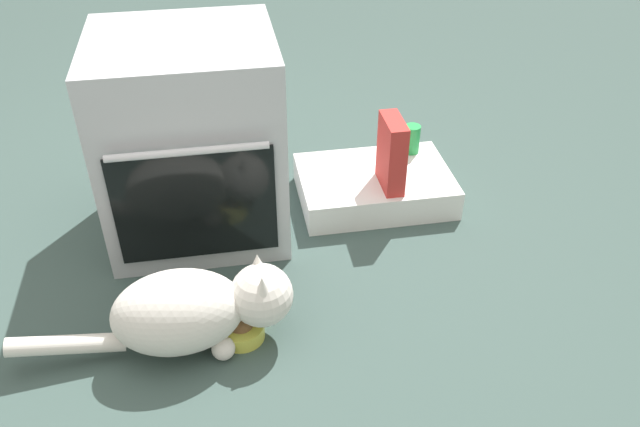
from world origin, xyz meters
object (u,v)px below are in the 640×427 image
at_px(cat, 195,309).
at_px(cereal_box, 392,154).
at_px(soda_can, 412,139).
at_px(oven, 191,139).
at_px(food_bowl, 241,329).
at_px(pantry_cabinet, 374,186).

bearing_deg(cat, cereal_box, 35.69).
bearing_deg(soda_can, oven, -168.23).
distance_m(food_bowl, soda_can, 1.13).
height_order(pantry_cabinet, cereal_box, cereal_box).
height_order(oven, pantry_cabinet, oven).
distance_m(oven, pantry_cabinet, 0.76).
distance_m(pantry_cabinet, cereal_box, 0.22).
bearing_deg(food_bowl, cat, -177.87).
bearing_deg(oven, cereal_box, -3.58).
bearing_deg(soda_can, cat, -138.06).
bearing_deg(oven, pantry_cabinet, 3.79).
relative_size(pantry_cabinet, cat, 0.71).
bearing_deg(cat, soda_can, 39.81).
height_order(pantry_cabinet, soda_can, soda_can).
height_order(food_bowl, cereal_box, cereal_box).
bearing_deg(pantry_cabinet, food_bowl, -131.20).
bearing_deg(oven, cat, -92.28).
xyz_separation_m(oven, food_bowl, (0.11, -0.62, -0.34)).
xyz_separation_m(food_bowl, cat, (-0.13, -0.00, 0.11)).
bearing_deg(cereal_box, oven, 176.42).
xyz_separation_m(pantry_cabinet, food_bowl, (-0.59, -0.67, -0.03)).
height_order(oven, cereal_box, oven).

